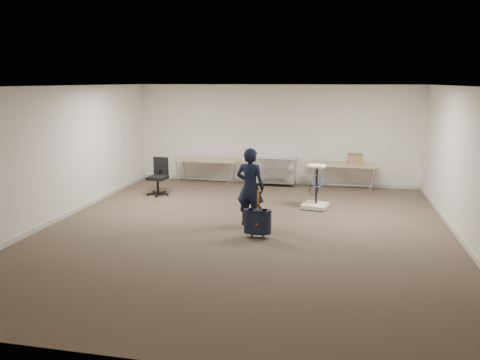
# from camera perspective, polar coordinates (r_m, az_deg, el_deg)

# --- Properties ---
(ground) EXTENTS (9.00, 9.00, 0.00)m
(ground) POSITION_cam_1_polar(r_m,az_deg,el_deg) (9.26, 0.63, -6.22)
(ground) COLOR #4A3A2D
(ground) RESTS_ON ground
(room_shell) EXTENTS (8.00, 9.00, 9.00)m
(room_shell) POSITION_cam_1_polar(r_m,az_deg,el_deg) (10.55, 2.08, -3.67)
(room_shell) COLOR white
(room_shell) RESTS_ON ground
(folding_table_left) EXTENTS (1.80, 0.75, 0.73)m
(folding_table_left) POSITION_cam_1_polar(r_m,az_deg,el_deg) (13.27, -4.14, 2.34)
(folding_table_left) COLOR #907B58
(folding_table_left) RESTS_ON ground
(folding_table_right) EXTENTS (1.80, 0.75, 0.73)m
(folding_table_right) POSITION_cam_1_polar(r_m,az_deg,el_deg) (12.78, 12.50, 1.71)
(folding_table_right) COLOR #907B58
(folding_table_right) RESTS_ON ground
(wire_shelf) EXTENTS (1.22, 0.47, 0.80)m
(wire_shelf) POSITION_cam_1_polar(r_m,az_deg,el_deg) (13.17, 4.15, 1.22)
(wire_shelf) COLOR silver
(wire_shelf) RESTS_ON ground
(person) EXTENTS (0.64, 0.48, 1.60)m
(person) POSITION_cam_1_polar(r_m,az_deg,el_deg) (9.41, 1.25, -0.87)
(person) COLOR black
(person) RESTS_ON ground
(suitcase) EXTENTS (0.34, 0.20, 0.92)m
(suitcase) POSITION_cam_1_polar(r_m,az_deg,el_deg) (8.79, 2.15, -5.10)
(suitcase) COLOR #162033
(suitcase) RESTS_ON ground
(office_chair) EXTENTS (0.58, 0.58, 0.96)m
(office_chair) POSITION_cam_1_polar(r_m,az_deg,el_deg) (12.27, -9.91, -0.45)
(office_chair) COLOR black
(office_chair) RESTS_ON ground
(equipment_cart) EXTENTS (0.65, 0.65, 1.02)m
(equipment_cart) POSITION_cam_1_polar(r_m,az_deg,el_deg) (10.93, 9.20, -2.07)
(equipment_cart) COLOR silver
(equipment_cart) RESTS_ON ground
(cardboard_box) EXTENTS (0.39, 0.30, 0.28)m
(cardboard_box) POSITION_cam_1_polar(r_m,az_deg,el_deg) (12.75, 13.85, 2.51)
(cardboard_box) COLOR #A0864A
(cardboard_box) RESTS_ON folding_table_right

